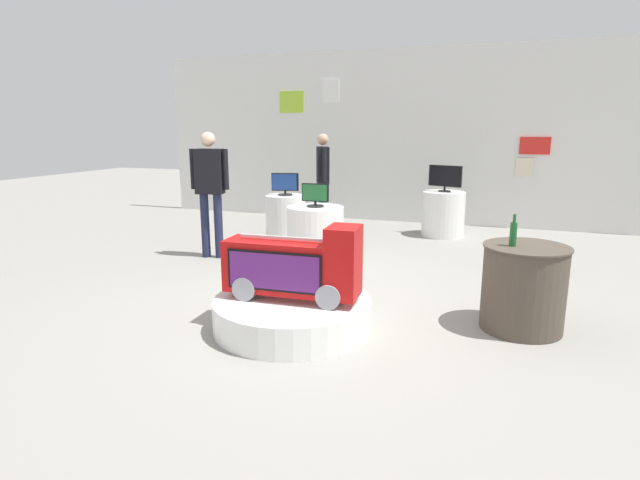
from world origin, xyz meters
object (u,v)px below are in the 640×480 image
object	(u,v)px
tv_on_left_rear	(445,177)
shopper_browsing_rear	(323,174)
bottle_on_side_table	(513,233)
main_display_pedestal	(292,313)
tv_on_right_rear	(285,184)
shopper_browsing_near_truck	(210,185)
tv_on_center_rear	(315,195)
novelty_firetruck_tv	(294,268)
display_pedestal_left_rear	(443,214)
side_table_round	(524,287)
display_pedestal_right_rear	(286,219)
display_pedestal_center_rear	(315,234)

from	to	relation	value
tv_on_left_rear	shopper_browsing_rear	world-z (taller)	shopper_browsing_rear
bottle_on_side_table	shopper_browsing_rear	world-z (taller)	shopper_browsing_rear
main_display_pedestal	tv_on_right_rear	distance (m)	3.79
tv_on_left_rear	shopper_browsing_near_truck	xyz separation A→B (m)	(-2.98, -2.60, 0.04)
tv_on_center_rear	shopper_browsing_near_truck	world-z (taller)	shopper_browsing_near_truck
tv_on_center_rear	shopper_browsing_rear	size ratio (longest dim) A/B	0.22
tv_on_left_rear	shopper_browsing_rear	distance (m)	2.14
novelty_firetruck_tv	display_pedestal_left_rear	distance (m)	4.80
tv_on_left_rear	tv_on_center_rear	world-z (taller)	tv_on_left_rear
bottle_on_side_table	shopper_browsing_near_truck	size ratio (longest dim) A/B	0.16
main_display_pedestal	side_table_round	distance (m)	2.14
tv_on_center_rear	tv_on_right_rear	xyz separation A→B (m)	(-0.87, 0.99, 0.02)
display_pedestal_right_rear	tv_on_right_rear	size ratio (longest dim) A/B	1.78
display_pedestal_right_rear	novelty_firetruck_tv	bearing A→B (deg)	-65.85
novelty_firetruck_tv	side_table_round	size ratio (longest dim) A/B	1.58
bottle_on_side_table	shopper_browsing_near_truck	distance (m)	4.25
main_display_pedestal	novelty_firetruck_tv	bearing A→B (deg)	-12.86
novelty_firetruck_tv	tv_on_center_rear	distance (m)	2.51
novelty_firetruck_tv	shopper_browsing_rear	size ratio (longest dim) A/B	0.73
shopper_browsing_near_truck	novelty_firetruck_tv	bearing A→B (deg)	-44.80
side_table_round	shopper_browsing_rear	bearing A→B (deg)	130.29
tv_on_left_rear	bottle_on_side_table	bearing A→B (deg)	-76.23
side_table_round	tv_on_left_rear	bearing A→B (deg)	105.66
tv_on_left_rear	display_pedestal_center_rear	distance (m)	2.83
tv_on_left_rear	bottle_on_side_table	xyz separation A→B (m)	(1.00, -4.08, -0.10)
display_pedestal_center_rear	shopper_browsing_rear	size ratio (longest dim) A/B	0.46
main_display_pedestal	tv_on_center_rear	distance (m)	2.60
main_display_pedestal	display_pedestal_right_rear	distance (m)	3.71
novelty_firetruck_tv	bottle_on_side_table	world-z (taller)	bottle_on_side_table
tv_on_center_rear	tv_on_right_rear	world-z (taller)	tv_on_right_rear
tv_on_right_rear	side_table_round	xyz separation A→B (m)	(3.51, -2.71, -0.54)
display_pedestal_center_rear	bottle_on_side_table	world-z (taller)	bottle_on_side_table
main_display_pedestal	tv_on_right_rear	xyz separation A→B (m)	(-1.50, 3.39, 0.80)
main_display_pedestal	novelty_firetruck_tv	size ratio (longest dim) A/B	1.17
main_display_pedestal	tv_on_left_rear	size ratio (longest dim) A/B	2.58
novelty_firetruck_tv	shopper_browsing_near_truck	xyz separation A→B (m)	(-2.12, 2.11, 0.46)
display_pedestal_right_rear	bottle_on_side_table	size ratio (longest dim) A/B	2.64
tv_on_right_rear	bottle_on_side_table	world-z (taller)	tv_on_right_rear
display_pedestal_left_rear	shopper_browsing_rear	world-z (taller)	shopper_browsing_rear
tv_on_right_rear	side_table_round	world-z (taller)	tv_on_right_rear
main_display_pedestal	tv_on_center_rear	size ratio (longest dim) A/B	3.84
tv_on_right_rear	display_pedestal_left_rear	bearing A→B (deg)	29.05
novelty_firetruck_tv	display_pedestal_left_rear	world-z (taller)	novelty_firetruck_tv
shopper_browsing_near_truck	bottle_on_side_table	bearing A→B (deg)	-20.35
bottle_on_side_table	main_display_pedestal	bearing A→B (deg)	-161.70
tv_on_left_rear	display_pedestal_right_rear	bearing A→B (deg)	-151.10
tv_on_right_rear	bottle_on_side_table	size ratio (longest dim) A/B	1.48
tv_on_center_rear	shopper_browsing_near_truck	distance (m)	1.50
display_pedestal_right_rear	side_table_round	size ratio (longest dim) A/B	0.96
display_pedestal_left_rear	display_pedestal_center_rear	bearing A→B (deg)	-123.23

